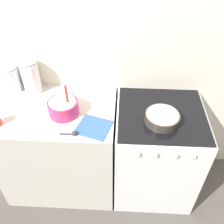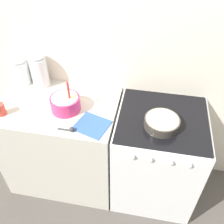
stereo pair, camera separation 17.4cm
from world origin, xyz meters
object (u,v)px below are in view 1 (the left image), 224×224
at_px(mixing_bowl, 63,107).
at_px(storage_jar_left, 11,81).
at_px(stove, 155,152).
at_px(storage_jar_middle, 32,79).
at_px(baking_pan, 162,118).

xyz_separation_m(mixing_bowl, storage_jar_left, (-0.46, 0.26, 0.03)).
relative_size(mixing_bowl, storage_jar_left, 1.17).
height_order(stove, storage_jar_middle, storage_jar_middle).
distance_m(mixing_bowl, storage_jar_left, 0.53).
bearing_deg(mixing_bowl, storage_jar_left, 150.74).
bearing_deg(mixing_bowl, baking_pan, -3.96).
distance_m(baking_pan, storage_jar_middle, 1.04).
bearing_deg(stove, mixing_bowl, -177.10).
bearing_deg(baking_pan, mixing_bowl, 176.04).
relative_size(baking_pan, storage_jar_middle, 0.91).
height_order(baking_pan, storage_jar_left, storage_jar_left).
height_order(stove, storage_jar_left, storage_jar_left).
relative_size(stove, storage_jar_left, 4.20).
bearing_deg(storage_jar_left, storage_jar_middle, 0.00).
bearing_deg(storage_jar_left, stove, -10.75).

